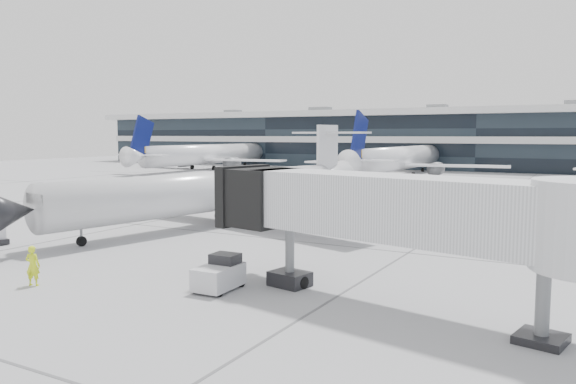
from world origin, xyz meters
The scene contains 10 objects.
ground centered at (0.00, 0.00, 0.00)m, with size 220.00×220.00×0.00m, color #98999B.
terminal centered at (0.00, 82.00, 5.00)m, with size 170.00×22.00×10.00m, color black.
bg_jet_left centered at (-45.00, 55.00, 0.00)m, with size 32.00×40.00×9.60m, color white, non-canonical shape.
bg_jet_center centered at (-8.00, 55.00, 0.00)m, with size 32.00×40.00×9.60m, color white, non-canonical shape.
regional_jet centered at (-4.87, 3.25, 2.49)m, with size 25.16×31.35×7.29m.
jet_bridge centered at (13.27, -10.14, 3.75)m, with size 15.96×5.89×5.14m.
ramp_worker centered at (-2.04, -14.31, 0.87)m, with size 0.64×0.42×1.74m, color #D9F219.
baggage_tug centered at (5.29, -10.92, 0.64)m, with size 1.42×2.30×1.43m.
traffic_cone centered at (-3.20, 11.58, 0.27)m, with size 0.44×0.44×0.58m.
far_tug centered at (-23.87, 34.31, 0.65)m, with size 1.63×2.42×1.44m.
Camera 1 is at (18.91, -29.52, 6.44)m, focal length 35.00 mm.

